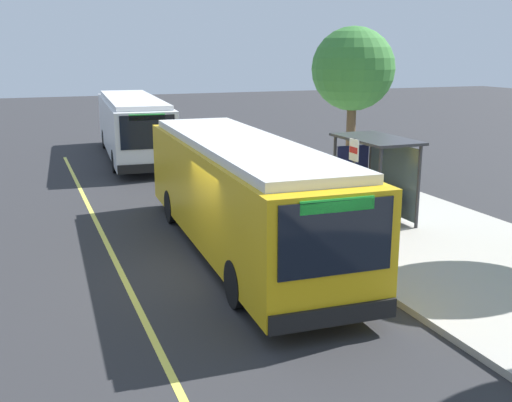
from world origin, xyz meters
The scene contains 9 objects.
ground_plane centered at (0.00, 0.00, 0.00)m, with size 120.00×120.00×0.00m, color #2B2B2D.
sidewalk_curb centered at (0.00, 6.00, 0.07)m, with size 44.00×6.40×0.15m, color #A8A399.
lane_stripe_center centered at (0.00, -2.20, 0.00)m, with size 36.00×0.14×0.01m, color #E0D64C.
transit_bus_main centered at (-1.25, 1.01, 1.62)m, with size 11.18×2.99×2.95m.
transit_bus_second centered at (-16.62, 0.99, 1.62)m, with size 11.75×3.39×2.95m.
bus_shelter centered at (-2.48, 5.81, 1.92)m, with size 2.90×1.60×2.48m.
waiting_bench centered at (-2.13, 5.77, 0.63)m, with size 1.60×0.48×0.95m.
route_sign_post centered at (-0.39, 3.81, 1.96)m, with size 0.44×0.08×2.80m.
street_tree_downstreet centered at (-7.65, 7.88, 4.41)m, with size 3.17×3.17×5.88m.
Camera 1 is at (13.16, -4.15, 5.14)m, focal length 42.93 mm.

